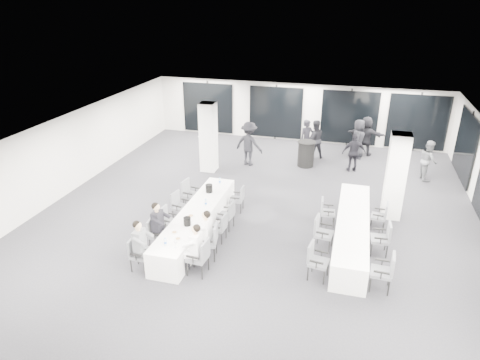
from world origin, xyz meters
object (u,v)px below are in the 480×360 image
Objects in this scene: chair_main_left_far at (189,192)px; chair_main_left_mid at (167,219)px; chair_main_right_second at (210,239)px; standing_guest_c at (249,141)px; chair_main_left_near at (137,252)px; standing_guest_a at (307,137)px; chair_main_right_near at (200,255)px; chair_side_right_near at (385,270)px; chair_side_left_mid at (321,231)px; chair_main_right_mid at (220,226)px; chair_main_right_fourth at (228,214)px; banquet_table_main at (197,222)px; chair_main_left_fourth at (179,205)px; standing_guest_f at (366,133)px; ice_bucket_far at (209,188)px; chair_side_right_far at (381,215)px; chair_main_right_far at (239,197)px; standing_guest_g at (202,136)px; chair_side_right_mid at (383,237)px; standing_guest_h at (429,158)px; standing_guest_e at (358,136)px; standing_guest_b at (315,137)px; ice_bucket_near at (187,221)px; chair_main_left_second at (155,232)px; chair_side_left_near at (316,259)px; chair_side_left_far at (326,210)px.

chair_main_left_mid is at bearing 8.62° from chair_main_left_far.
standing_guest_c is at bearing -5.41° from chair_main_right_second.
chair_main_left_mid is (0.00, 1.86, -0.01)m from chair_main_left_near.
chair_main_right_second is 8.59m from standing_guest_a.
chair_main_right_near is 4.55m from chair_side_right_near.
chair_main_left_near is at bearing -56.40° from chair_side_left_mid.
chair_main_right_mid is at bearing 111.26° from standing_guest_c.
chair_main_left_mid is 6.26m from chair_side_right_near.
chair_main_left_far is at bearing 64.19° from chair_main_right_fourth.
chair_main_right_near reaches higher than chair_side_left_mid.
banquet_table_main is 5.03× the size of chair_main_right_near.
chair_side_right_near is 0.51× the size of standing_guest_a.
chair_main_left_near is 0.94× the size of chair_main_left_fourth.
standing_guest_f is 7.66× the size of ice_bucket_far.
chair_side_left_mid is 7.30m from standing_guest_a.
chair_main_right_far is at bearing 96.58° from chair_side_right_far.
standing_guest_g reaches higher than chair_main_right_near.
chair_main_right_second is (1.67, 1.00, 0.08)m from chair_main_left_near.
standing_guest_g reaches higher than chair_main_right_mid.
chair_main_right_second is at bearing 104.60° from chair_side_right_mid.
standing_guest_h reaches higher than chair_side_right_near.
chair_main_right_second is 1.02× the size of chair_side_right_near.
standing_guest_h is (4.82, -1.04, -0.10)m from standing_guest_a.
standing_guest_e is at bearing 55.70° from ice_bucket_far.
standing_guest_c reaches higher than standing_guest_b.
chair_main_left_near is 0.91× the size of chair_main_left_far.
chair_main_left_near is 8.11m from standing_guest_c.
chair_main_left_mid is at bearing -77.87° from chair_side_left_mid.
standing_guest_g is at bearing 30.00° from chair_main_right_far.
standing_guest_h is 10.05m from ice_bucket_near.
banquet_table_main is 5.60× the size of chair_main_left_near.
ice_bucket_near is (-2.26, -8.18, -0.12)m from standing_guest_a.
chair_main_left_mid is at bearing -115.10° from ice_bucket_far.
chair_side_right_far is at bearing -2.91° from chair_side_right_mid.
chair_main_right_far is 7.27m from standing_guest_e.
chair_main_left_second is 0.93× the size of chair_side_left_near.
chair_side_left_mid reaches higher than chair_main_left_second.
standing_guest_e is at bearing 66.62° from standing_guest_g.
chair_main_right_mid is 0.44× the size of standing_guest_e.
chair_main_left_second is 1.72m from chair_main_left_fourth.
standing_guest_h is (6.31, 4.55, 0.39)m from chair_main_right_far.
chair_main_left_fourth is at bearing -83.67° from chair_side_left_far.
chair_main_right_second is at bearing -51.82° from chair_side_left_far.
chair_main_right_mid is 3.38m from chair_side_left_far.
chair_side_right_near reaches higher than chair_main_left_fourth.
banquet_table_main is 9.19m from standing_guest_e.
chair_main_left_mid reaches higher than banquet_table_main.
banquet_table_main is 4.87× the size of chair_main_right_second.
standing_guest_f reaches higher than chair_side_left_mid.
standing_guest_c is (0.93, 5.27, 0.52)m from chair_main_left_fourth.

